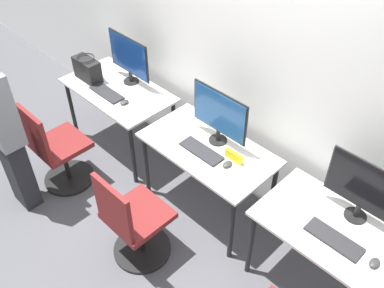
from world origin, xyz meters
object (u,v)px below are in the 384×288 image
object	(u,v)px
keyboard_right	(334,239)
handbag	(87,69)
keyboard_center	(201,151)
mouse_left	(124,102)
office_chair_center	(133,225)
monitor_center	(219,115)
person_left	(2,128)
mouse_center	(227,164)
monitor_right	(365,190)
keyboard_left	(107,93)
mouse_right	(375,263)
office_chair_left	(57,153)
monitor_left	(129,58)

from	to	relation	value
keyboard_right	handbag	size ratio (longest dim) A/B	1.28
keyboard_center	mouse_left	bearing A→B (deg)	-178.58
keyboard_right	office_chair_center	bearing A→B (deg)	-150.77
monitor_center	office_chair_center	xyz separation A→B (m)	(-0.04, -0.91, -0.61)
person_left	office_chair_center	xyz separation A→B (m)	(1.18, 0.34, -0.49)
mouse_center	office_chair_center	size ratio (longest dim) A/B	0.10
person_left	office_chair_center	world-z (taller)	person_left
monitor_right	keyboard_right	xyz separation A→B (m)	(0.00, -0.28, -0.26)
keyboard_center	handbag	world-z (taller)	handbag
monitor_right	person_left	bearing A→B (deg)	-151.53
keyboard_left	office_chair_center	xyz separation A→B (m)	(1.17, -0.66, -0.35)
keyboard_left	person_left	world-z (taller)	person_left
mouse_right	monitor_right	bearing A→B (deg)	136.07
monitor_right	mouse_right	xyz separation A→B (m)	(0.28, -0.27, -0.25)
keyboard_right	keyboard_center	bearing A→B (deg)	179.75
monitor_center	mouse_center	xyz separation A→B (m)	(0.25, -0.17, -0.25)
office_chair_left	mouse_center	size ratio (longest dim) A/B	10.21
mouse_center	mouse_right	distance (m)	1.23
monitor_left	mouse_center	xyz separation A→B (m)	(1.46, -0.23, -0.25)
person_left	office_chair_left	bearing A→B (deg)	84.44
monitor_left	office_chair_center	distance (m)	1.63
monitor_center	mouse_center	distance (m)	0.40
office_chair_left	monitor_center	xyz separation A→B (m)	(1.19, 0.88, 0.61)
monitor_center	mouse_right	bearing A→B (deg)	-7.29
monitor_center	handbag	size ratio (longest dim) A/B	1.83
person_left	keyboard_right	bearing A→B (deg)	23.11
handbag	mouse_left	bearing A→B (deg)	-1.13
handbag	monitor_center	bearing A→B (deg)	7.81
mouse_center	keyboard_right	size ratio (longest dim) A/B	0.23
monitor_left	office_chair_left	world-z (taller)	monitor_left
monitor_left	keyboard_center	world-z (taller)	monitor_left
keyboard_left	mouse_center	distance (m)	1.47
office_chair_center	mouse_left	bearing A→B (deg)	143.44
monitor_right	mouse_left	bearing A→B (deg)	-172.15
mouse_right	person_left	bearing A→B (deg)	-158.76
office_chair_left	keyboard_right	distance (m)	2.51
monitor_center	mouse_right	xyz separation A→B (m)	(1.49, -0.19, -0.25)
mouse_right	keyboard_center	bearing A→B (deg)	-179.63
mouse_right	handbag	distance (m)	3.03
person_left	monitor_center	xyz separation A→B (m)	(1.22, 1.24, 0.12)
mouse_right	handbag	size ratio (longest dim) A/B	0.30
office_chair_left	handbag	bearing A→B (deg)	118.27
mouse_center	monitor_right	distance (m)	1.02
person_left	keyboard_right	size ratio (longest dim) A/B	4.17
monitor_left	keyboard_right	xyz separation A→B (m)	(2.42, -0.26, -0.26)
office_chair_left	monitor_center	size ratio (longest dim) A/B	1.68
keyboard_left	office_chair_left	distance (m)	0.72
person_left	keyboard_left	bearing A→B (deg)	89.23
monitor_center	monitor_right	distance (m)	1.21
keyboard_center	keyboard_left	bearing A→B (deg)	-177.92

